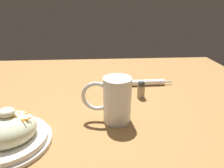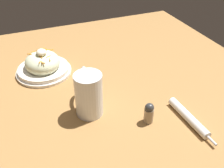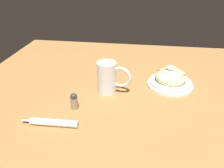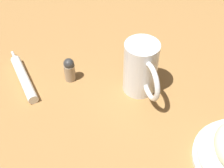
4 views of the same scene
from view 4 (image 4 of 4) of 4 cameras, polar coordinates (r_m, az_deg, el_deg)
ground_plane at (r=0.84m, az=4.64°, el=-2.30°), size 1.43×1.43×0.00m
beer_mug at (r=0.82m, az=5.23°, el=2.33°), size 0.16×0.09×0.15m
napkin_roll at (r=0.90m, az=-15.60°, el=1.04°), size 0.22×0.03×0.03m
salt_shaker at (r=0.87m, az=-7.66°, el=2.63°), size 0.03×0.03×0.07m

